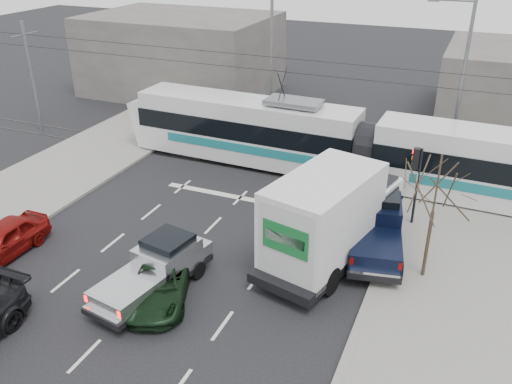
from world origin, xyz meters
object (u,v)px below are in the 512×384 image
at_px(tram, 366,148).
at_px(green_car, 159,280).
at_px(silver_pickup, 157,267).
at_px(street_lamp_far, 269,52).
at_px(box_truck, 332,217).
at_px(bare_tree, 436,190).
at_px(street_lamp_near, 459,77).
at_px(traffic_signal, 416,170).
at_px(red_car, 2,240).
at_px(navy_pickup, 376,226).

height_order(tram, green_car, tram).
xyz_separation_m(tram, silver_pickup, (-4.98, -12.25, -0.99)).
height_order(street_lamp_far, tram, street_lamp_far).
bearing_deg(box_truck, bare_tree, 14.35).
xyz_separation_m(silver_pickup, box_truck, (5.31, 4.45, 0.99)).
xyz_separation_m(street_lamp_near, tram, (-3.77, -3.75, -3.19)).
relative_size(traffic_signal, green_car, 0.76).
relative_size(street_lamp_near, silver_pickup, 1.67).
distance_m(traffic_signal, street_lamp_near, 7.91).
relative_size(box_truck, red_car, 1.94).
height_order(traffic_signal, green_car, traffic_signal).
bearing_deg(box_truck, street_lamp_far, 134.37).
bearing_deg(traffic_signal, tram, 127.91).
distance_m(bare_tree, red_car, 17.15).
xyz_separation_m(tram, green_car, (-4.72, -12.59, -1.26)).
xyz_separation_m(bare_tree, street_lamp_near, (-0.29, 11.50, 1.32)).
distance_m(box_truck, green_car, 7.08).
distance_m(street_lamp_near, box_truck, 12.46).
bearing_deg(tram, street_lamp_near, 46.67).
bearing_deg(street_lamp_far, bare_tree, -48.88).
relative_size(street_lamp_far, red_car, 2.13).
bearing_deg(traffic_signal, silver_pickup, -132.92).
bearing_deg(bare_tree, navy_pickup, 148.38).
height_order(green_car, red_car, red_car).
xyz_separation_m(bare_tree, navy_pickup, (-2.17, 1.34, -2.66)).
xyz_separation_m(navy_pickup, red_car, (-13.93, -6.37, -0.41)).
bearing_deg(red_car, street_lamp_far, 76.77).
relative_size(bare_tree, green_car, 1.05).
height_order(street_lamp_near, silver_pickup, street_lamp_near).
bearing_deg(tram, box_truck, -85.76).
height_order(silver_pickup, red_car, silver_pickup).
xyz_separation_m(tram, navy_pickup, (1.88, -6.42, -0.79)).
height_order(traffic_signal, red_car, traffic_signal).
xyz_separation_m(box_truck, navy_pickup, (1.55, 1.38, -0.79)).
distance_m(street_lamp_far, silver_pickup, 18.68).
xyz_separation_m(street_lamp_near, red_car, (-15.81, -16.53, -4.39)).
bearing_deg(green_car, box_truck, 23.28).
bearing_deg(red_car, bare_tree, 17.24).
xyz_separation_m(street_lamp_far, green_car, (3.02, -18.34, -4.45)).
relative_size(tram, navy_pickup, 4.65).
xyz_separation_m(bare_tree, tram, (-4.05, 7.75, -1.87)).
bearing_deg(silver_pickup, tram, 77.75).
relative_size(traffic_signal, navy_pickup, 0.63).
bearing_deg(navy_pickup, street_lamp_near, 68.21).
xyz_separation_m(street_lamp_far, tram, (7.73, -5.75, -3.19)).
bearing_deg(silver_pickup, box_truck, 49.82).
relative_size(tram, green_car, 5.60).
relative_size(traffic_signal, tram, 0.14).
xyz_separation_m(street_lamp_far, silver_pickup, (2.76, -18.00, -4.18)).
relative_size(traffic_signal, box_truck, 0.44).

